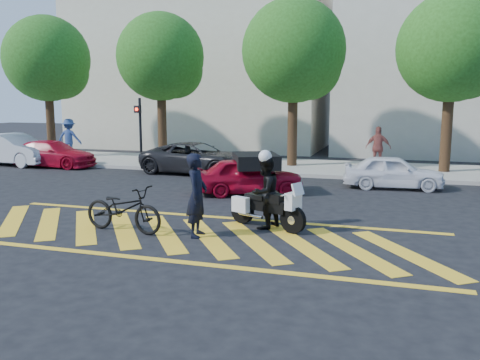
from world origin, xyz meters
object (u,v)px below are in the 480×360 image
(red_convertible, at_px, (248,176))
(parked_mid_right, at_px, (393,172))
(officer_moto, at_px, (265,192))
(parked_far_left, at_px, (13,149))
(officer_bike, at_px, (197,195))
(parked_mid_left, at_px, (197,158))
(police_motorcycle, at_px, (266,207))
(parked_left, at_px, (53,154))
(bicycle, at_px, (123,209))

(red_convertible, relative_size, parked_mid_right, 1.05)
(officer_moto, relative_size, parked_far_left, 0.39)
(officer_bike, height_order, parked_mid_left, officer_bike)
(police_motorcycle, distance_m, parked_mid_right, 7.40)
(police_motorcycle, relative_size, officer_moto, 1.18)
(police_motorcycle, height_order, officer_moto, officer_moto)
(officer_moto, distance_m, parked_mid_right, 7.43)
(officer_bike, xyz_separation_m, parked_mid_left, (-3.78, 9.23, -0.30))
(parked_left, distance_m, parked_mid_left, 7.27)
(officer_bike, relative_size, parked_mid_right, 0.56)
(officer_moto, bearing_deg, parked_left, -100.16)
(officer_bike, xyz_separation_m, red_convertible, (-0.37, 5.42, -0.35))
(officer_moto, bearing_deg, parked_mid_left, -124.80)
(officer_bike, height_order, parked_left, officer_bike)
(police_motorcycle, bearing_deg, parked_left, 169.92)
(officer_moto, bearing_deg, parked_far_left, -95.95)
(parked_left, xyz_separation_m, parked_mid_right, (15.30, -1.21, -0.02))
(red_convertible, height_order, parked_far_left, parked_far_left)
(parked_far_left, xyz_separation_m, parked_left, (2.25, 0.00, -0.14))
(parked_far_left, height_order, parked_left, parked_far_left)
(bicycle, relative_size, red_convertible, 0.59)
(officer_bike, bearing_deg, parked_mid_right, -33.78)
(parked_far_left, distance_m, parked_mid_left, 9.53)
(police_motorcycle, height_order, red_convertible, red_convertible)
(parked_mid_left, height_order, parked_mid_right, parked_mid_left)
(police_motorcycle, xyz_separation_m, parked_left, (-12.38, 8.00, 0.08))
(parked_mid_left, bearing_deg, officer_bike, -153.08)
(officer_bike, height_order, parked_mid_right, officer_bike)
(red_convertible, distance_m, parked_mid_right, 5.30)
(red_convertible, bearing_deg, officer_moto, 176.98)
(bicycle, distance_m, police_motorcycle, 3.46)
(parked_far_left, distance_m, parked_left, 2.26)
(police_motorcycle, height_order, parked_far_left, parked_far_left)
(parked_far_left, bearing_deg, parked_left, -82.93)
(red_convertible, relative_size, parked_left, 0.86)
(officer_bike, distance_m, parked_left, 14.41)
(police_motorcycle, height_order, parked_left, parked_left)
(police_motorcycle, xyz_separation_m, officer_moto, (-0.02, -0.01, 0.36))
(red_convertible, distance_m, parked_far_left, 13.49)
(bicycle, bearing_deg, parked_mid_right, -29.15)
(officer_bike, relative_size, bicycle, 0.90)
(bicycle, height_order, officer_moto, officer_moto)
(police_motorcycle, xyz_separation_m, red_convertible, (-1.69, 4.20, 0.08))
(officer_moto, bearing_deg, police_motorcycle, 150.91)
(officer_bike, bearing_deg, parked_mid_left, 16.38)
(police_motorcycle, xyz_separation_m, parked_mid_left, (-5.10, 8.00, 0.13))
(parked_far_left, relative_size, parked_mid_left, 0.95)
(officer_moto, bearing_deg, red_convertible, -135.49)
(officer_bike, distance_m, red_convertible, 5.45)
(red_convertible, bearing_deg, parked_left, 45.67)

